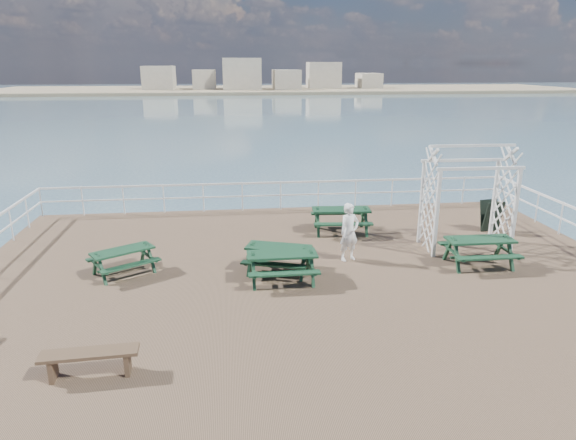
% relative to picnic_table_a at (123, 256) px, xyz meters
% --- Properties ---
extents(ground, '(18.00, 14.00, 0.30)m').
position_rel_picnic_table_a_xyz_m(ground, '(4.82, -0.95, -0.65)').
color(ground, brown).
rests_on(ground, ground).
extents(sea_backdrop, '(300.00, 300.00, 9.20)m').
position_rel_picnic_table_a_xyz_m(sea_backdrop, '(17.36, 133.11, -1.00)').
color(sea_backdrop, '#466676').
rests_on(sea_backdrop, ground).
extents(railing, '(17.77, 13.76, 1.10)m').
position_rel_picnic_table_a_xyz_m(railing, '(4.75, 1.62, 0.38)').
color(railing, silver).
rests_on(railing, ground).
extents(picnic_table_a, '(2.04, 1.94, 0.78)m').
position_rel_picnic_table_a_xyz_m(picnic_table_a, '(0.00, 0.00, 0.00)').
color(picnic_table_a, '#12331C').
rests_on(picnic_table_a, ground).
extents(picnic_table_b, '(2.01, 1.67, 0.92)m').
position_rel_picnic_table_a_xyz_m(picnic_table_b, '(6.53, 2.83, 0.09)').
color(picnic_table_b, '#12331C').
rests_on(picnic_table_b, ground).
extents(picnic_table_c, '(1.85, 1.49, 0.89)m').
position_rel_picnic_table_a_xyz_m(picnic_table_c, '(9.73, -0.51, 0.07)').
color(picnic_table_c, '#12331C').
rests_on(picnic_table_c, ground).
extents(picnic_table_d, '(1.80, 1.45, 0.87)m').
position_rel_picnic_table_a_xyz_m(picnic_table_d, '(4.16, -0.96, 0.06)').
color(picnic_table_d, '#12331C').
rests_on(picnic_table_d, ground).
extents(picnic_table_e, '(2.09, 1.89, 0.84)m').
position_rel_picnic_table_a_xyz_m(picnic_table_e, '(4.14, -0.36, 0.04)').
color(picnic_table_e, '#12331C').
rests_on(picnic_table_e, ground).
extents(flat_bench_far, '(1.73, 0.50, 0.49)m').
position_rel_picnic_table_a_xyz_m(flat_bench_far, '(0.30, -4.79, -0.13)').
color(flat_bench_far, '#503929').
rests_on(flat_bench_far, ground).
extents(trellis_arbor, '(2.58, 1.43, 3.18)m').
position_rel_picnic_table_a_xyz_m(trellis_arbor, '(9.93, 0.89, 0.91)').
color(trellis_arbor, silver).
rests_on(trellis_arbor, ground).
extents(sandwich_board, '(0.71, 0.58, 1.07)m').
position_rel_picnic_table_a_xyz_m(sandwich_board, '(11.56, 2.38, 0.02)').
color(sandwich_board, black).
rests_on(sandwich_board, ground).
extents(person, '(0.71, 0.60, 1.67)m').
position_rel_picnic_table_a_xyz_m(person, '(6.22, 0.32, 0.34)').
color(person, white).
rests_on(person, ground).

